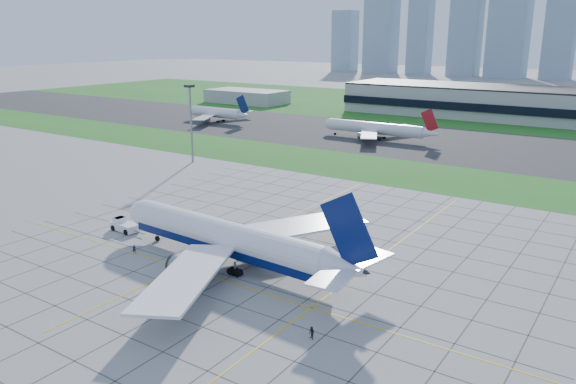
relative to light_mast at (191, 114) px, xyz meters
name	(u,v)px	position (x,y,z in m)	size (l,w,h in m)	color
ground	(231,277)	(70.00, -65.00, -16.18)	(1400.00, 1400.00, 0.00)	#9A9A95
grass_median	(419,175)	(70.00, 25.00, -16.16)	(700.00, 35.00, 0.04)	#20611B
asphalt_taxiway	(472,146)	(70.00, 80.00, -16.15)	(700.00, 75.00, 0.04)	#383838
grass_far	(532,114)	(70.00, 190.00, -16.16)	(700.00, 145.00, 0.04)	#20611B
apron_markings	(269,257)	(70.43, -53.91, -16.17)	(120.00, 130.00, 0.03)	#474744
service_block	(247,96)	(-90.00, 145.00, -12.18)	(50.00, 25.00, 8.00)	#B7B7B2
light_mast	(191,114)	(0.00, 0.00, 0.00)	(2.50, 2.50, 25.60)	gray
airliner	(228,239)	(66.00, -60.68, -11.18)	(58.10, 58.75, 18.28)	white
pushback_tug	(124,225)	(35.20, -59.08, -14.97)	(9.90, 3.78, 2.73)	white
crew_near	(134,249)	(47.20, -66.79, -15.36)	(0.60, 0.40, 1.65)	black
crew_far	(312,333)	(92.91, -75.00, -15.23)	(0.92, 0.72, 1.90)	black
distant_jet_0	(217,113)	(-52.44, 73.53, -11.70)	(34.76, 42.66, 14.08)	white
distant_jet_1	(376,128)	(32.47, 73.48, -11.69)	(47.33, 42.66, 14.08)	white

